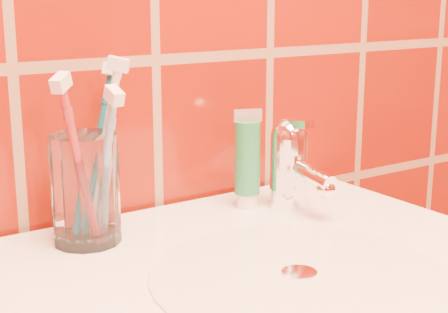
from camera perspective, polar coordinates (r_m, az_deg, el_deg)
glass_tumbler at (r=0.78m, az=-11.47°, el=-2.69°), size 0.09×0.09×0.12m
toothpaste_tube at (r=0.89m, az=1.96°, el=-0.47°), size 0.04×0.03×0.13m
faucet at (r=0.89m, az=5.57°, el=-0.34°), size 0.05×0.11×0.12m
toothbrush_0 at (r=0.81m, az=-10.56°, el=0.40°), size 0.16×0.15×0.21m
toothbrush_1 at (r=0.74m, az=-11.92°, el=-0.74°), size 0.14×0.13×0.21m
toothbrush_2 at (r=0.78m, az=-9.98°, el=0.40°), size 0.11×0.10×0.22m
toothbrush_3 at (r=0.75m, az=-9.91°, el=-1.06°), size 0.03×0.14×0.21m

